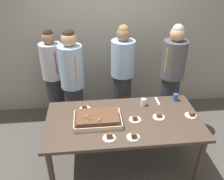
# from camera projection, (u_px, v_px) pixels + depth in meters

# --- Properties ---
(ground_plane) EXTENTS (12.00, 12.00, 0.00)m
(ground_plane) POSITION_uv_depth(u_px,v_px,m) (122.00, 163.00, 3.38)
(ground_plane) COLOR #4C4742
(interior_back_panel) EXTENTS (8.00, 0.12, 3.00)m
(interior_back_panel) POSITION_uv_depth(u_px,v_px,m) (111.00, 28.00, 4.02)
(interior_back_panel) COLOR #9E998E
(interior_back_panel) RESTS_ON ground_plane
(party_table) EXTENTS (1.95, 0.99, 0.77)m
(party_table) POSITION_uv_depth(u_px,v_px,m) (123.00, 125.00, 3.04)
(party_table) COLOR #47382D
(party_table) RESTS_ON ground_plane
(sheet_cake) EXTENTS (0.58, 0.39, 0.12)m
(sheet_cake) POSITION_uv_depth(u_px,v_px,m) (98.00, 119.00, 2.94)
(sheet_cake) COLOR beige
(sheet_cake) RESTS_ON party_table
(plated_slice_near_left) EXTENTS (0.15, 0.15, 0.06)m
(plated_slice_near_left) POSITION_uv_depth(u_px,v_px,m) (159.00, 116.00, 3.03)
(plated_slice_near_left) COLOR white
(plated_slice_near_left) RESTS_ON party_table
(plated_slice_near_right) EXTENTS (0.15, 0.15, 0.07)m
(plated_slice_near_right) POSITION_uv_depth(u_px,v_px,m) (135.00, 119.00, 2.98)
(plated_slice_near_right) COLOR white
(plated_slice_near_right) RESTS_ON party_table
(plated_slice_far_left) EXTENTS (0.15, 0.15, 0.06)m
(plated_slice_far_left) POSITION_uv_depth(u_px,v_px,m) (191.00, 114.00, 3.06)
(plated_slice_far_left) COLOR white
(plated_slice_far_left) RESTS_ON party_table
(plated_slice_far_right) EXTENTS (0.15, 0.15, 0.07)m
(plated_slice_far_right) POSITION_uv_depth(u_px,v_px,m) (85.00, 108.00, 3.18)
(plated_slice_far_right) COLOR white
(plated_slice_far_right) RESTS_ON party_table
(plated_slice_center_front) EXTENTS (0.15, 0.15, 0.08)m
(plated_slice_center_front) POSITION_uv_depth(u_px,v_px,m) (134.00, 136.00, 2.69)
(plated_slice_center_front) COLOR white
(plated_slice_center_front) RESTS_ON party_table
(plated_slice_center_back) EXTENTS (0.15, 0.15, 0.07)m
(plated_slice_center_back) POSITION_uv_depth(u_px,v_px,m) (109.00, 137.00, 2.68)
(plated_slice_center_back) COLOR white
(plated_slice_center_back) RESTS_ON party_table
(drink_cup_nearest) EXTENTS (0.07, 0.07, 0.10)m
(drink_cup_nearest) POSITION_uv_depth(u_px,v_px,m) (143.00, 102.00, 3.26)
(drink_cup_nearest) COLOR white
(drink_cup_nearest) RESTS_ON party_table
(drink_cup_middle) EXTENTS (0.07, 0.07, 0.10)m
(drink_cup_middle) POSITION_uv_depth(u_px,v_px,m) (176.00, 97.00, 3.37)
(drink_cup_middle) COLOR #2D5199
(drink_cup_middle) RESTS_ON party_table
(cake_server_utensil) EXTENTS (0.03, 0.20, 0.01)m
(cake_server_utensil) POSITION_uv_depth(u_px,v_px,m) (157.00, 101.00, 3.37)
(cake_server_utensil) COLOR silver
(cake_server_utensil) RESTS_ON party_table
(person_serving_front) EXTENTS (0.35, 0.35, 1.70)m
(person_serving_front) POSITION_uv_depth(u_px,v_px,m) (73.00, 82.00, 3.63)
(person_serving_front) COLOR #28282D
(person_serving_front) RESTS_ON ground_plane
(person_green_shirt_behind) EXTENTS (0.34, 0.34, 1.62)m
(person_green_shirt_behind) POSITION_uv_depth(u_px,v_px,m) (53.00, 76.00, 3.91)
(person_green_shirt_behind) COLOR #28282D
(person_green_shirt_behind) RESTS_ON ground_plane
(person_striped_tie_right) EXTENTS (0.36, 0.36, 1.74)m
(person_striped_tie_right) POSITION_uv_depth(u_px,v_px,m) (171.00, 78.00, 3.71)
(person_striped_tie_right) COLOR #28282D
(person_striped_tie_right) RESTS_ON ground_plane
(person_far_right_suit) EXTENTS (0.37, 0.37, 1.69)m
(person_far_right_suit) POSITION_uv_depth(u_px,v_px,m) (122.00, 75.00, 3.86)
(person_far_right_suit) COLOR #28282D
(person_far_right_suit) RESTS_ON ground_plane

